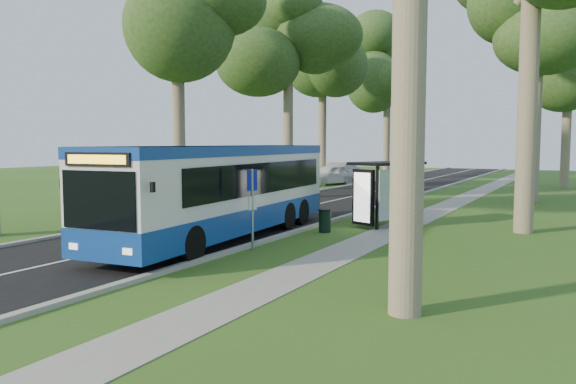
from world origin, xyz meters
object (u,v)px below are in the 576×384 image
object	(u,v)px
bus_stop_sign	(252,200)
bus_shelter	(387,181)
bus	(224,191)
car_silver	(339,172)
litter_bin	(325,221)
car_white	(330,175)

from	to	relation	value
bus_stop_sign	bus_shelter	size ratio (longest dim) A/B	0.75
bus	car_silver	world-z (taller)	bus
bus_shelter	litter_bin	distance (m)	3.22
bus	bus_stop_sign	distance (m)	2.40
bus_shelter	litter_bin	world-z (taller)	bus_shelter
car_white	litter_bin	bearing A→B (deg)	-43.46
bus_shelter	car_silver	xyz separation A→B (m)	(-11.99, 23.20, -1.00)
bus	bus_stop_sign	bearing A→B (deg)	-37.89
bus_stop_sign	car_white	size ratio (longest dim) A/B	0.54
bus	litter_bin	world-z (taller)	bus
bus_stop_sign	bus_shelter	distance (m)	7.10
bus_stop_sign	car_white	bearing A→B (deg)	131.49
bus_stop_sign	bus_shelter	bearing A→B (deg)	94.90
litter_bin	car_silver	xyz separation A→B (m)	(-10.36, 25.59, 0.40)
bus_shelter	litter_bin	bearing A→B (deg)	-102.02
car_white	bus_shelter	bearing A→B (deg)	-37.30
bus_stop_sign	bus_shelter	world-z (taller)	bus_shelter
car_white	bus_stop_sign	bearing A→B (deg)	-47.97
litter_bin	car_white	world-z (taller)	car_white
bus_shelter	bus	bearing A→B (deg)	-105.00
bus_stop_sign	litter_bin	bearing A→B (deg)	105.83
litter_bin	car_white	xyz separation A→B (m)	(-9.71, 22.23, 0.38)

